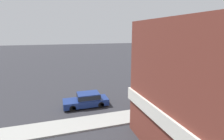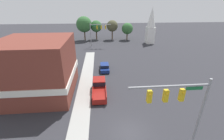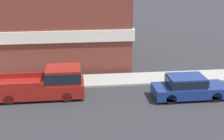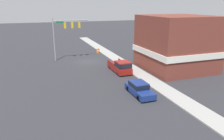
{
  "view_description": "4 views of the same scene",
  "coord_description": "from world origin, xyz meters",
  "views": [
    {
      "loc": [
        -19.63,
        20.09,
        7.84
      ],
      "look_at": [
        1.09,
        13.51,
        3.11
      ],
      "focal_mm": 28.0,
      "sensor_mm": 36.0,
      "label": 1
    },
    {
      "loc": [
        -2.98,
        -12.3,
        13.26
      ],
      "look_at": [
        -1.01,
        10.8,
        2.87
      ],
      "focal_mm": 24.0,
      "sensor_mm": 36.0,
      "label": 2
    },
    {
      "loc": [
        15.82,
        10.34,
        8.24
      ],
      "look_at": [
        0.22,
        12.15,
        2.88
      ],
      "focal_mm": 50.0,
      "sensor_mm": 36.0,
      "label": 3
    },
    {
      "loc": [
        9.0,
        38.8,
        10.21
      ],
      "look_at": [
        -0.59,
        11.9,
        1.64
      ],
      "focal_mm": 35.0,
      "sensor_mm": 36.0,
      "label": 4
    }
  ],
  "objects": [
    {
      "name": "corner_brick_building",
      "position": [
        -12.4,
        9.44,
        4.18
      ],
      "size": [
        10.3,
        10.71,
        8.6
      ],
      "color": "brown",
      "rests_on": "ground"
    },
    {
      "name": "pickup_truck_parked",
      "position": [
        -3.25,
        8.44,
        0.97
      ],
      "size": [
        2.09,
        5.72,
        1.98
      ],
      "color": "black",
      "rests_on": "ground"
    },
    {
      "name": "car_lead",
      "position": [
        -2.05,
        17.34,
        0.78
      ],
      "size": [
        1.84,
        4.72,
        1.5
      ],
      "color": "black",
      "rests_on": "ground"
    }
  ]
}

